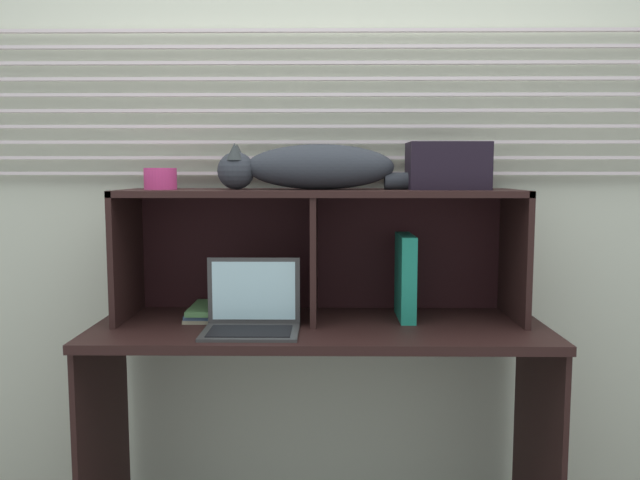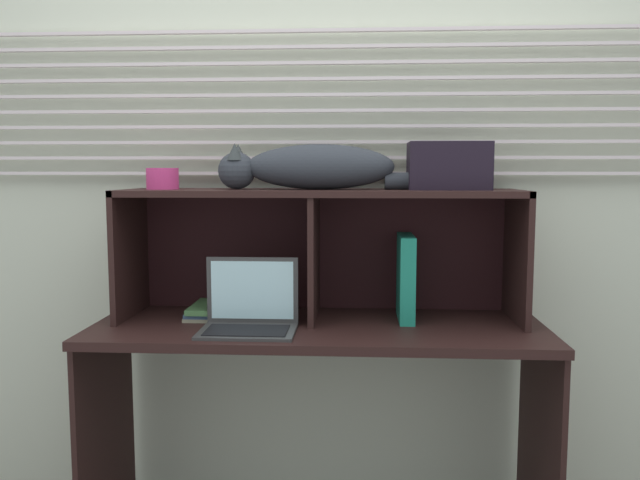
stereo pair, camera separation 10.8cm
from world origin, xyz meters
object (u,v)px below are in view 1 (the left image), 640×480
(book_stack, at_px, (218,311))
(cat, at_px, (314,168))
(small_basket, at_px, (160,179))
(storage_box, at_px, (447,166))
(binder_upright, at_px, (405,277))
(laptop, at_px, (252,315))

(book_stack, bearing_deg, cat, 0.04)
(small_basket, height_order, storage_box, storage_box)
(cat, xyz_separation_m, book_stack, (-0.34, -0.00, -0.50))
(book_stack, bearing_deg, binder_upright, 0.02)
(book_stack, relative_size, small_basket, 2.15)
(cat, distance_m, storage_box, 0.46)
(laptop, relative_size, storage_box, 1.13)
(small_basket, bearing_deg, book_stack, -0.08)
(storage_box, bearing_deg, cat, 180.00)
(laptop, height_order, book_stack, laptop)
(small_basket, xyz_separation_m, storage_box, (0.99, 0.00, 0.04))
(laptop, height_order, small_basket, small_basket)
(cat, relative_size, small_basket, 7.41)
(binder_upright, height_order, storage_box, storage_box)
(book_stack, height_order, small_basket, small_basket)
(laptop, xyz_separation_m, binder_upright, (0.51, 0.19, 0.10))
(book_stack, relative_size, storage_box, 0.89)
(cat, bearing_deg, laptop, -136.07)
(storage_box, bearing_deg, laptop, -163.92)
(cat, bearing_deg, storage_box, -0.00)
(laptop, xyz_separation_m, small_basket, (-0.33, 0.19, 0.43))
(small_basket, bearing_deg, laptop, -29.51)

